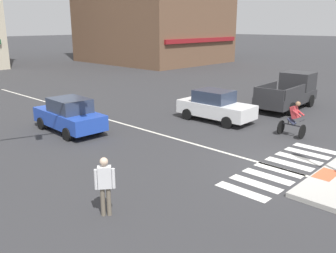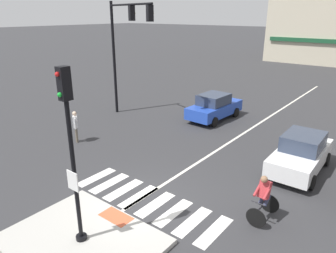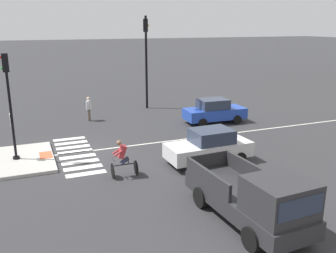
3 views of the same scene
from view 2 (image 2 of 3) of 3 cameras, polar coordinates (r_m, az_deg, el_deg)
name	(u,v)px [view 2 (image 2 of 3)]	position (r m, az deg, el deg)	size (l,w,h in m)	color
ground_plane	(144,202)	(11.70, -4.35, -13.45)	(300.00, 300.00, 0.00)	#333335
traffic_island	(82,241)	(10.23, -15.22, -19.24)	(4.43, 3.42, 0.15)	#B2AFA8
tactile_pad_front	(116,217)	(10.84, -9.33, -15.70)	(1.10, 0.60, 0.01)	#DB5B38
signal_pole	(71,144)	(8.66, -17.09, -2.99)	(0.44, 0.38, 5.04)	black
crosswalk_stripe_a	(96,177)	(13.58, -12.75, -8.87)	(0.44, 1.80, 0.01)	silver
crosswalk_stripe_b	(109,183)	(13.03, -10.48, -9.98)	(0.44, 1.80, 0.01)	silver
crosswalk_stripe_c	(124,190)	(12.51, -7.99, -11.18)	(0.44, 1.80, 0.01)	silver
crosswalk_stripe_d	(139,197)	(12.02, -5.28, -12.45)	(0.44, 1.80, 0.01)	silver
crosswalk_stripe_e	(155,204)	(11.57, -2.31, -13.80)	(0.44, 1.80, 0.01)	silver
crosswalk_stripe_f	(173,213)	(11.16, 0.92, -15.21)	(0.44, 1.80, 0.01)	silver
crosswalk_stripe_g	(193,222)	(10.78, 4.44, -16.67)	(0.44, 1.80, 0.01)	silver
crosswalk_stripe_h	(214,231)	(10.46, 8.25, -18.16)	(0.44, 1.80, 0.01)	silver
lane_centre_line	(254,127)	(19.56, 15.21, -0.02)	(0.14, 28.00, 0.01)	silver
traffic_light_mast	(123,40)	(19.75, -8.04, 15.20)	(4.84, 1.81, 7.08)	black
car_white_eastbound_mid	(301,153)	(14.55, 22.79, -4.46)	(1.91, 4.14, 1.64)	white
car_blue_westbound_far	(214,107)	(20.22, 8.32, 3.52)	(1.98, 4.17, 1.64)	#2347B7
cyclist	(264,197)	(10.78, 16.83, -12.04)	(0.69, 1.11, 1.68)	black
pedestrian_at_curb_left	(76,124)	(17.03, -16.29, 0.41)	(0.45, 0.39, 1.67)	#6B6051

